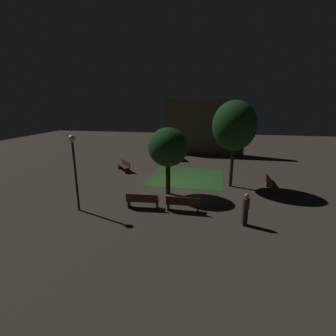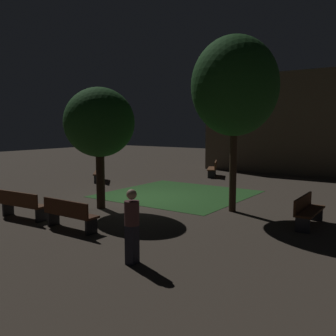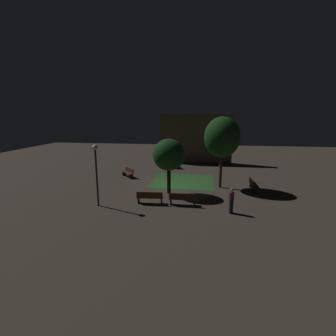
# 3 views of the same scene
# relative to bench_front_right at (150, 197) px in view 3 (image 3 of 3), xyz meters

# --- Properties ---
(ground_plane) EXTENTS (60.00, 60.00, 0.00)m
(ground_plane) POSITION_rel_bench_front_right_xyz_m (1.12, 4.96, -0.48)
(ground_plane) COLOR #473D33
(grass_lawn) EXTENTS (5.69, 5.59, 0.01)m
(grass_lawn) POSITION_rel_bench_front_right_xyz_m (1.71, 6.37, -0.48)
(grass_lawn) COLOR #2D6028
(grass_lawn) RESTS_ON ground
(bench_front_right) EXTENTS (1.83, 0.60, 0.88)m
(bench_front_right) POSITION_rel_bench_front_right_xyz_m (0.00, 0.00, 0.00)
(bench_front_right) COLOR #512D19
(bench_front_right) RESTS_ON ground
(bench_front_left) EXTENTS (1.80, 0.49, 0.88)m
(bench_front_left) POSITION_rel_bench_front_right_xyz_m (2.24, -0.00, 0.00)
(bench_front_left) COLOR #422314
(bench_front_left) RESTS_ON ground
(bench_by_lamp) EXTENTS (0.50, 1.81, 0.88)m
(bench_by_lamp) POSITION_rel_bench_front_right_xyz_m (7.62, 4.30, 0.00)
(bench_by_lamp) COLOR #512D19
(bench_by_lamp) RESTS_ON ground
(bench_path_side) EXTENTS (1.20, 1.83, 0.88)m
(bench_path_side) POSITION_rel_bench_front_right_xyz_m (0.31, 12.22, 0.00)
(bench_path_side) COLOR brown
(bench_path_side) RESTS_ON ground
(bench_near_trees) EXTENTS (1.56, 1.66, 0.88)m
(bench_near_trees) POSITION_rel_bench_front_right_xyz_m (-3.73, 7.14, 0.00)
(bench_near_trees) COLOR #512D19
(bench_near_trees) RESTS_ON ground
(tree_near_wall) EXTENTS (2.90, 2.90, 5.89)m
(tree_near_wall) POSITION_rel_bench_front_right_xyz_m (5.01, 4.75, 3.74)
(tree_near_wall) COLOR #38281C
(tree_near_wall) RESTS_ON ground
(tree_right_canopy) EXTENTS (2.46, 2.46, 4.26)m
(tree_right_canopy) POSITION_rel_bench_front_right_xyz_m (0.96, 2.52, 2.54)
(tree_right_canopy) COLOR #2D2116
(tree_right_canopy) RESTS_ON ground
(lamp_post_path_center) EXTENTS (0.36, 0.36, 4.13)m
(lamp_post_path_center) POSITION_rel_bench_front_right_xyz_m (-3.36, -0.87, 2.36)
(lamp_post_path_center) COLOR black
(lamp_post_path_center) RESTS_ON ground
(pedestrian) EXTENTS (0.32, 0.32, 1.61)m
(pedestrian) POSITION_rel_bench_front_right_xyz_m (5.34, -0.93, 0.37)
(pedestrian) COLOR black
(pedestrian) RESTS_ON ground
(building_wall_backdrop) EXTENTS (8.98, 0.80, 6.11)m
(building_wall_backdrop) POSITION_rel_bench_front_right_xyz_m (2.54, 15.71, 2.57)
(building_wall_backdrop) COLOR brown
(building_wall_backdrop) RESTS_ON ground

